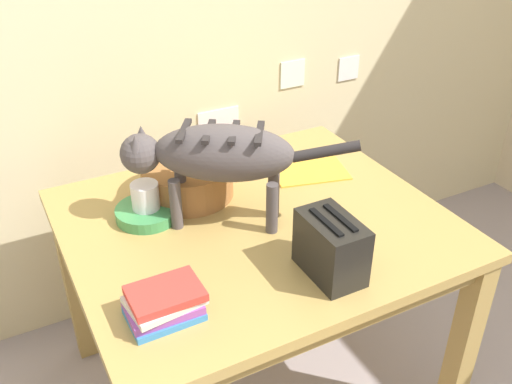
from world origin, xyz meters
TOP-DOWN VIEW (x-y plane):
  - wall_rear at (0.00, 1.99)m, footprint 4.70×0.11m
  - dining_table at (0.08, 1.27)m, footprint 1.15×1.00m
  - cat at (-0.04, 1.32)m, footprint 0.61×0.42m
  - saucer_bowl at (-0.22, 1.44)m, footprint 0.20×0.20m
  - coffee_mug at (-0.22, 1.44)m, footprint 0.13×0.09m
  - magazine at (0.39, 1.46)m, footprint 0.30×0.24m
  - book_stack at (-0.32, 1.00)m, footprint 0.19×0.15m
  - wicker_basket at (-0.05, 1.51)m, footprint 0.30×0.30m
  - toaster at (0.13, 0.95)m, footprint 0.12×0.20m

SIDE VIEW (x-z plane):
  - dining_table at x=0.08m, z-range 0.28..1.01m
  - magazine at x=0.39m, z-range 0.73..0.74m
  - saucer_bowl at x=-0.22m, z-range 0.73..0.77m
  - book_stack at x=-0.32m, z-range 0.73..0.81m
  - wicker_basket at x=-0.05m, z-range 0.73..0.85m
  - coffee_mug at x=-0.22m, z-range 0.77..0.85m
  - toaster at x=0.13m, z-range 0.73..0.90m
  - cat at x=-0.04m, z-range 0.80..1.12m
  - wall_rear at x=0.00m, z-range 0.00..2.50m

